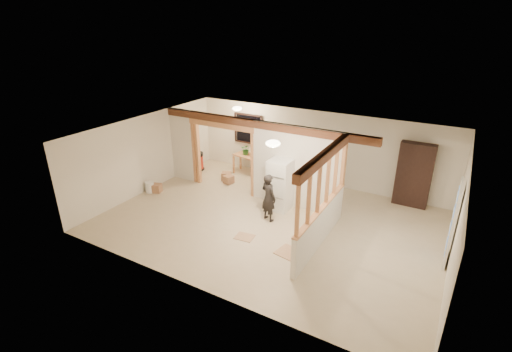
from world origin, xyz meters
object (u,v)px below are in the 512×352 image
Objects in this scene: woman at (269,198)px; shop_vac at (197,161)px; work_table at (249,165)px; bookshelf at (414,175)px; refrigerator at (280,185)px.

woman is 2.02× the size of shop_vac.
woman reaches higher than shop_vac.
work_table is 0.58× the size of bookshelf.
bookshelf reaches higher than refrigerator.
work_table reaches higher than shop_vac.
shop_vac is at bearing -6.20° from woman.
shop_vac is (-4.11, 2.03, -0.35)m from woman.
woman is at bearing -26.27° from shop_vac.
woman reaches higher than work_table.
woman is 1.22× the size of work_table.
shop_vac is at bearing 162.84° from refrigerator.
bookshelf is (7.41, 0.93, 0.64)m from shop_vac.
refrigerator is 4.29m from shop_vac.
refrigerator is 4.00m from bookshelf.
woman is 4.44m from bookshelf.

